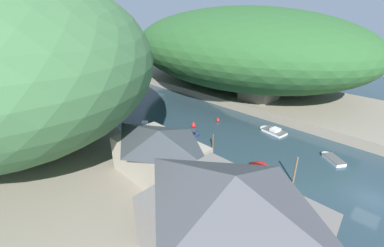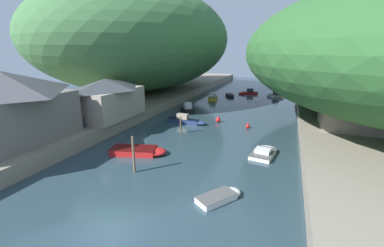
# 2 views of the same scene
# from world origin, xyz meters

# --- Properties ---
(water_surface) EXTENTS (130.00, 130.00, 0.00)m
(water_surface) POSITION_xyz_m (0.00, 30.00, 0.00)
(water_surface) COLOR #283D47
(water_surface) RESTS_ON ground
(left_bank) EXTENTS (22.00, 120.00, 1.59)m
(left_bank) POSITION_xyz_m (-22.25, 30.00, 0.80)
(left_bank) COLOR gray
(left_bank) RESTS_ON ground
(hillside_left) EXTENTS (38.60, 54.04, 22.72)m
(hillside_left) POSITION_xyz_m (-23.35, 42.85, 12.95)
(hillside_left) COLOR #3D6B3D
(hillside_left) RESTS_ON left_bank
(waterfront_building) EXTENTS (9.33, 12.16, 7.25)m
(waterfront_building) POSITION_xyz_m (-17.10, 6.14, 5.34)
(waterfront_building) COLOR slate
(waterfront_building) RESTS_ON left_bank
(boathouse_shed) EXTENTS (6.69, 10.49, 5.39)m
(boathouse_shed) POSITION_xyz_m (-14.01, 17.93, 4.37)
(boathouse_shed) COLOR gray
(boathouse_shed) RESTS_ON left_bank
(right_bank_cottage) EXTENTS (6.63, 6.67, 4.51)m
(right_bank_cottage) POSITION_xyz_m (16.52, 23.89, 3.93)
(right_bank_cottage) COLOR gray
(right_bank_cottage) RESTS_ON right_bank
(boat_far_right_bank) EXTENTS (2.25, 4.48, 1.59)m
(boat_far_right_bank) POSITION_xyz_m (-6.11, 43.94, 0.49)
(boat_far_right_bank) COLOR gold
(boat_far_right_bank) RESTS_ON water_surface
(boat_red_skiff) EXTENTS (6.15, 1.34, 1.44)m
(boat_red_skiff) POSITION_xyz_m (-4.41, 23.87, 0.45)
(boat_red_skiff) COLOR navy
(boat_red_skiff) RESTS_ON water_surface
(boat_small_dinghy) EXTENTS (3.30, 3.84, 0.48)m
(boat_small_dinghy) POSITION_xyz_m (5.45, 5.82, 0.23)
(boat_small_dinghy) COLOR white
(boat_small_dinghy) RESTS_ON water_surface
(boat_white_cruiser) EXTENTS (6.24, 3.55, 0.69)m
(boat_white_cruiser) POSITION_xyz_m (-4.76, 11.20, 0.34)
(boat_white_cruiser) COLOR red
(boat_white_cruiser) RESTS_ON water_surface
(boat_cabin_cruiser) EXTENTS (2.72, 4.75, 0.81)m
(boat_cabin_cruiser) POSITION_xyz_m (7.60, 15.75, 0.26)
(boat_cabin_cruiser) COLOR white
(boat_cabin_cruiser) RESTS_ON water_surface
(boat_near_quay) EXTENTS (2.78, 3.63, 0.64)m
(boat_near_quay) POSITION_xyz_m (-3.27, 48.54, 0.32)
(boat_near_quay) COLOR black
(boat_near_quay) RESTS_ON water_surface
(boat_yellow_tender) EXTENTS (4.18, 3.42, 1.63)m
(boat_yellow_tender) POSITION_xyz_m (6.49, 52.32, 0.48)
(boat_yellow_tender) COLOR white
(boat_yellow_tender) RESTS_ON water_surface
(boat_mid_channel) EXTENTS (3.57, 3.51, 1.77)m
(boat_mid_channel) POSITION_xyz_m (-7.27, 30.93, 0.52)
(boat_mid_channel) COLOR black
(boat_mid_channel) RESTS_ON water_surface
(boat_open_rowboat) EXTENTS (5.00, 3.44, 1.40)m
(boat_open_rowboat) POSITION_xyz_m (0.01, 53.95, 0.42)
(boat_open_rowboat) COLOR red
(boat_open_rowboat) RESTS_ON water_surface
(mooring_post_nearest) EXTENTS (0.22, 0.22, 3.49)m
(mooring_post_nearest) POSITION_xyz_m (-3.01, 7.32, 1.75)
(mooring_post_nearest) COLOR brown
(mooring_post_nearest) RESTS_ON water_surface
(mooring_post_middle) EXTENTS (0.20, 0.20, 2.36)m
(mooring_post_middle) POSITION_xyz_m (-3.47, 19.16, 1.18)
(mooring_post_middle) COLOR brown
(mooring_post_middle) RESTS_ON water_surface
(channel_buoy_near) EXTENTS (0.59, 0.59, 0.88)m
(channel_buoy_near) POSITION_xyz_m (4.51, 24.68, 0.34)
(channel_buoy_near) COLOR red
(channel_buoy_near) RESTS_ON water_surface
(channel_buoy_far) EXTENTS (0.74, 0.74, 1.11)m
(channel_buoy_far) POSITION_xyz_m (-0.23, 26.16, 0.43)
(channel_buoy_far) COLOR red
(channel_buoy_far) RESTS_ON water_surface
(person_on_quay) EXTENTS (0.27, 0.41, 1.69)m
(person_on_quay) POSITION_xyz_m (-13.42, 5.34, 2.57)
(person_on_quay) COLOR #282D3D
(person_on_quay) RESTS_ON left_bank
(person_by_boathouse) EXTENTS (0.29, 0.42, 1.69)m
(person_by_boathouse) POSITION_xyz_m (-13.51, 12.62, 2.57)
(person_by_boathouse) COLOR #282D3D
(person_by_boathouse) RESTS_ON left_bank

